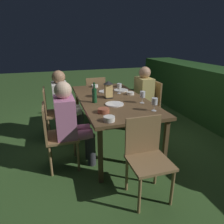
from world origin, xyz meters
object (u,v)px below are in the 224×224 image
Objects in this scene: chair_side_left_b at (56,134)px; plate_a at (105,91)px; bowl_olives at (95,86)px; dining_table at (112,101)px; person_in_cream at (65,101)px; chair_side_left_a at (53,111)px; lantern_centerpiece at (108,88)px; chair_head_far at (147,155)px; bowl_dip at (109,119)px; bowl_bread at (104,110)px; green_bottle_on_table at (94,95)px; person_in_mustard at (140,95)px; bowl_salad at (130,93)px; wine_glass_b at (119,87)px; chair_side_right_a at (149,102)px; chair_head_near at (95,95)px; person_in_pink at (71,121)px; plate_b at (121,90)px; wine_glass_c at (155,102)px; wine_glass_a at (142,95)px; plate_c at (114,104)px.

chair_side_left_b is 1.26m from plate_a.
dining_table is at bearing 6.33° from bowl_olives.
person_in_cream is at bearing -93.37° from plate_a.
lantern_centerpiece is (0.40, 0.84, 0.42)m from chair_side_left_a.
chair_side_left_a is 0.93m from plate_a.
chair_head_far is 6.65× the size of bowl_dip.
bowl_dip is at bearing -2.46° from bowl_bread.
dining_table is at bearing 113.13° from green_bottle_on_table.
person_in_mustard is 1.65m from bowl_dip.
person_in_cream is (0.00, 0.20, 0.15)m from chair_side_left_a.
plate_a is at bearing -129.98° from bowl_salad.
bowl_bread is (1.02, 0.40, 0.15)m from person_in_cream.
wine_glass_b is at bearing 26.96° from bowl_olives.
chair_side_right_a is at bearing 92.66° from plate_a.
dining_table is 13.56× the size of bowl_bread.
bowl_olives is (-0.37, 0.79, 0.29)m from chair_side_left_a.
bowl_salad is 1.17m from bowl_dip.
bowl_dip is at bearing -42.14° from chair_side_right_a.
lantern_centerpiece is at bearing -51.52° from wine_glass_b.
chair_head_far is 1.42m from bowl_salad.
chair_head_near is 1.00× the size of chair_side_left_b.
bowl_salad is at bearing 32.24° from bowl_olives.
person_in_pink is 1.15m from wine_glass_b.
bowl_olives reaches higher than plate_b.
plate_a is at bearing -162.89° from wine_glass_c.
wine_glass_a is at bearing -34.18° from chair_side_right_a.
plate_c is at bearing 99.25° from chair_side_left_b.
green_bottle_on_table is at bearing -131.55° from wine_glass_c.
green_bottle_on_table is 1.72× the size of wine_glass_b.
person_in_mustard is 1.32× the size of chair_head_near.
chair_side_left_b is 1.34m from wine_glass_b.
green_bottle_on_table is (-1.11, -0.30, 0.38)m from chair_head_far.
plate_a is 1.75× the size of bowl_olives.
person_in_cream reaches higher than chair_side_left_b.
plate_a is 0.42m from bowl_olives.
plate_b is at bearing 144.38° from dining_table.
chair_head_far is 0.78m from bowl_bread.
dining_table is 2.27× the size of chair_side_left_b.
plate_a is (-0.53, 0.31, -0.10)m from green_bottle_on_table.
lantern_centerpiece reaches higher than bowl_bread.
bowl_olives is at bearing 147.71° from chair_side_left_b.
bowl_salad is at bearing 50.02° from plate_a.
plate_b is (0.03, -0.59, 0.28)m from chair_side_right_a.
plate_b is (0.83, 0.29, 0.28)m from chair_head_near.
person_in_cream is 1.37m from bowl_dip.
person_in_pink is at bearing -77.94° from plate_c.
wine_glass_c is at bearing 104.09° from bowl_dip.
person_in_cream is at bearing -138.00° from wine_glass_c.
bowl_dip reaches higher than bowl_bread.
bowl_olives is at bearing 172.84° from bowl_dip.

